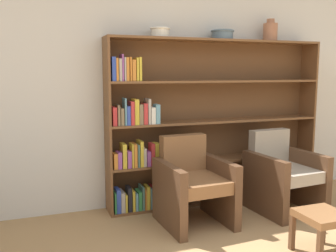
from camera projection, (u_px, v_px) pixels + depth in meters
The scene contains 8 objects.
wall_back at pixel (183, 82), 4.28m from camera, with size 12.00×0.06×2.75m.
bookshelf at pixel (197, 126), 4.24m from camera, with size 2.55×0.30×1.85m.
bowl_stoneware at pixel (160, 32), 3.92m from camera, with size 0.21×0.21×0.10m.
bowl_copper at pixel (222, 34), 4.17m from camera, with size 0.26×0.26×0.10m.
vase_tall at pixel (270, 32), 4.37m from camera, with size 0.17×0.17×0.25m.
armchair_leather at pixel (193, 184), 3.69m from camera, with size 0.67×0.71×0.85m.
armchair_cushioned at pixel (282, 174), 4.05m from camera, with size 0.69×0.73×0.85m.
footstool at pixel (322, 220), 3.04m from camera, with size 0.36×0.36×0.36m.
Camera 1 is at (-1.64, -1.31, 1.49)m, focal length 40.00 mm.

